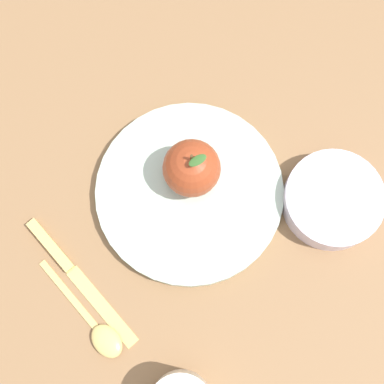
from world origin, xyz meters
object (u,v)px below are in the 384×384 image
Objects in this scene: knife at (71,270)px; dinner_plate at (192,194)px; apple at (192,168)px; side_bowl at (333,199)px; spoon at (99,331)px.

dinner_plate is at bearing 65.39° from knife.
side_bowl is at bearing 22.84° from apple.
spoon is at bearing -87.71° from apple.
apple reaches higher than side_bowl.
spoon is (0.08, -0.05, 0.00)m from knife.
apple is 0.56× the size of spoon.
dinner_plate reaches higher than knife.
side_bowl reaches higher than spoon.
dinner_plate is 1.92× the size of side_bowl.
dinner_plate is at bearing -150.52° from side_bowl.
dinner_plate is 0.19m from side_bowl.
dinner_plate is 0.05m from apple.
side_bowl reaches higher than dinner_plate.
apple is at bearing 123.98° from dinner_plate.
apple is at bearing -157.16° from side_bowl.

